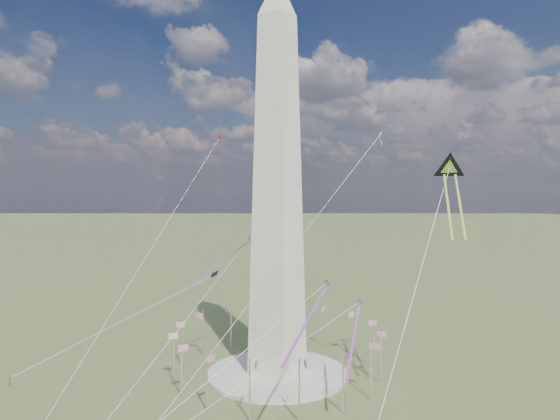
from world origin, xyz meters
The scene contains 12 objects.
ground centered at (0.00, 0.00, 0.00)m, with size 2000.00×2000.00×0.00m, color #425A2D.
plaza centered at (0.00, 0.00, 0.40)m, with size 36.00×36.00×0.80m, color #B6B1A6.
washington_monument centered at (0.00, 0.00, 47.95)m, with size 15.56×15.56×100.00m.
flagpole_ring centered at (0.00, 0.00, 7.27)m, with size 54.40×54.40×13.00m.
person_west centered at (-50.01, -42.36, 0.85)m, with size 0.83×0.65×1.70m, color gray.
kite_delta_black centered at (40.42, 8.33, 51.30)m, with size 12.62×21.32×17.52m.
kite_diamond_purple centered at (-26.39, 5.34, 21.66)m, with size 2.05×3.17×9.67m.
kite_streamer_left centered at (22.49, -20.24, 23.56)m, with size 2.53×18.83×12.92m.
kite_streamer_mid centered at (-17.48, 1.32, 29.01)m, with size 8.56×17.25×12.63m.
kite_streamer_right centered at (24.35, -5.09, 16.97)m, with size 6.77×18.04×12.76m.
kite_small_red centered at (-44.28, 28.09, 65.25)m, with size 1.50×1.97×5.07m.
kite_small_white centered at (6.47, 48.75, 64.87)m, with size 1.32×2.05×4.48m.
Camera 1 is at (72.41, -102.89, 47.41)m, focal length 32.00 mm.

